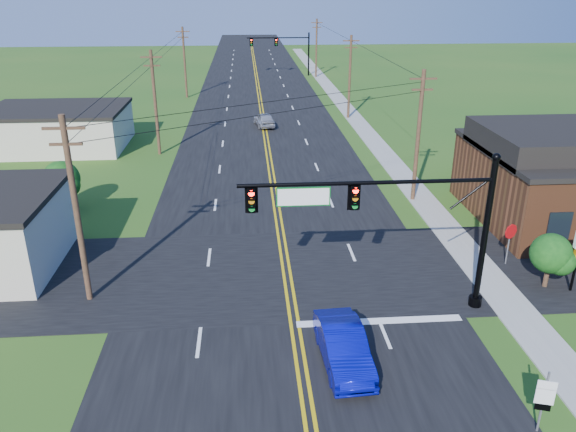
{
  "coord_description": "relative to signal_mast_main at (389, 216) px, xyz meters",
  "views": [
    {
      "loc": [
        -1.74,
        -14.13,
        14.11
      ],
      "look_at": [
        0.1,
        10.0,
        4.05
      ],
      "focal_mm": 35.0,
      "sensor_mm": 36.0,
      "label": 1
    }
  ],
  "objects": [
    {
      "name": "utility_pole_left_a",
      "position": [
        -13.84,
        2.0,
        -0.03
      ],
      "size": [
        1.8,
        0.28,
        9.0
      ],
      "color": "#342617",
      "rests_on": "ground"
    },
    {
      "name": "cream_bldg_far",
      "position": [
        -23.34,
        30.0,
        -2.89
      ],
      "size": [
        12.2,
        9.2,
        3.7
      ],
      "color": "#BAB69F",
      "rests_on": "ground"
    },
    {
      "name": "shrub_corner",
      "position": [
        8.66,
        1.5,
        -2.9
      ],
      "size": [
        2.0,
        2.0,
        2.86
      ],
      "color": "#342617",
      "rests_on": "ground"
    },
    {
      "name": "distant_car",
      "position": [
        -4.13,
        36.66,
        -4.02
      ],
      "size": [
        2.41,
        4.53,
        1.47
      ],
      "primitive_type": "imported",
      "rotation": [
        0.0,
        0.0,
        3.31
      ],
      "color": "#A7A6AB",
      "rests_on": "ground"
    },
    {
      "name": "utility_pole_right_b",
      "position": [
        5.46,
        40.0,
        -0.03
      ],
      "size": [
        1.8,
        0.28,
        9.0
      ],
      "color": "#342617",
      "rests_on": "ground"
    },
    {
      "name": "tree_right_back",
      "position": [
        11.66,
        18.0,
        -2.15
      ],
      "size": [
        3.0,
        3.0,
        4.1
      ],
      "color": "#342617",
      "rests_on": "ground"
    },
    {
      "name": "sidewalk",
      "position": [
        6.16,
        32.0,
        -4.71
      ],
      "size": [
        2.0,
        160.0,
        0.08
      ],
      "primitive_type": "cube",
      "color": "gray",
      "rests_on": "ground"
    },
    {
      "name": "utility_pole_right_c",
      "position": [
        5.46,
        70.0,
        -0.03
      ],
      "size": [
        1.8,
        0.28,
        9.0
      ],
      "color": "#342617",
      "rests_on": "ground"
    },
    {
      "name": "road_cross",
      "position": [
        -4.34,
        4.0,
        -4.73
      ],
      "size": [
        70.0,
        10.0,
        0.04
      ],
      "primitive_type": "cube",
      "color": "black",
      "rests_on": "ground"
    },
    {
      "name": "utility_pole_right_a",
      "position": [
        5.46,
        14.0,
        -0.03
      ],
      "size": [
        1.8,
        0.28,
        9.0
      ],
      "color": "#342617",
      "rests_on": "ground"
    },
    {
      "name": "stop_sign",
      "position": [
        7.75,
        3.98,
        -3.03
      ],
      "size": [
        0.8,
        0.37,
        2.39
      ],
      "rotation": [
        0.0,
        0.0,
        0.4
      ],
      "color": "slate",
      "rests_on": "ground"
    },
    {
      "name": "tree_left",
      "position": [
        -18.34,
        14.0,
        -2.59
      ],
      "size": [
        2.4,
        2.4,
        3.37
      ],
      "color": "#342617",
      "rests_on": "ground"
    },
    {
      "name": "route_sign",
      "position": [
        3.5,
        -8.02,
        -3.31
      ],
      "size": [
        0.6,
        0.21,
        2.47
      ],
      "rotation": [
        0.0,
        0.0,
        -0.3
      ],
      "color": "slate",
      "rests_on": "ground"
    },
    {
      "name": "utility_pole_left_b",
      "position": [
        -13.84,
        27.0,
        -0.03
      ],
      "size": [
        1.8,
        0.28,
        9.0
      ],
      "color": "#342617",
      "rests_on": "ground"
    },
    {
      "name": "road_main",
      "position": [
        -4.34,
        42.0,
        -4.73
      ],
      "size": [
        16.0,
        220.0,
        0.04
      ],
      "primitive_type": "cube",
      "color": "black",
      "rests_on": "ground"
    },
    {
      "name": "utility_pole_left_c",
      "position": [
        -13.84,
        54.0,
        -0.03
      ],
      "size": [
        1.8,
        0.28,
        9.0
      ],
      "color": "#342617",
      "rests_on": "ground"
    },
    {
      "name": "signal_mast_far",
      "position": [
        0.1,
        72.0,
        -0.2
      ],
      "size": [
        10.98,
        0.6,
        7.48
      ],
      "color": "black",
      "rests_on": "ground"
    },
    {
      "name": "blue_car",
      "position": [
        -2.48,
        -3.84,
        -3.97
      ],
      "size": [
        1.92,
        4.8,
        1.55
      ],
      "primitive_type": "imported",
      "rotation": [
        0.0,
        0.0,
        0.06
      ],
      "color": "#060A93",
      "rests_on": "ground"
    },
    {
      "name": "signal_mast_main",
      "position": [
        0.0,
        0.0,
        0.0
      ],
      "size": [
        11.3,
        0.6,
        7.48
      ],
      "color": "black",
      "rests_on": "ground"
    }
  ]
}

